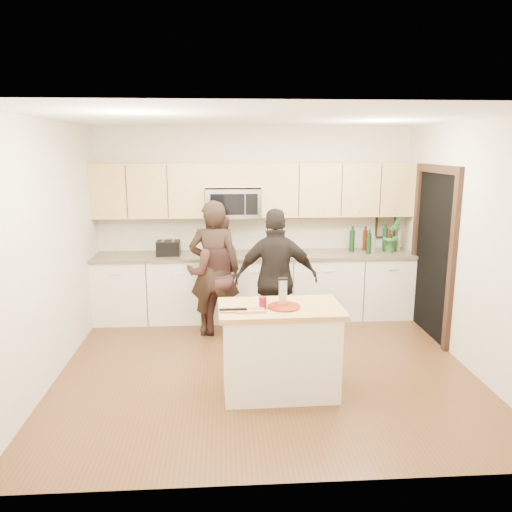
{
  "coord_description": "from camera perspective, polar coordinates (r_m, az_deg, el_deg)",
  "views": [
    {
      "loc": [
        -0.44,
        -5.19,
        2.41
      ],
      "look_at": [
        -0.08,
        0.35,
        1.2
      ],
      "focal_mm": 35.0,
      "sensor_mm": 36.0,
      "label": 1
    }
  ],
  "objects": [
    {
      "name": "floor",
      "position": [
        5.74,
        1.06,
        -12.51
      ],
      "size": [
        4.5,
        4.5,
        0.0
      ],
      "primitive_type": "plane",
      "color": "brown",
      "rests_on": "ground"
    },
    {
      "name": "room_shell",
      "position": [
        5.26,
        1.13,
        4.88
      ],
      "size": [
        4.52,
        4.02,
        2.71
      ],
      "color": "beige",
      "rests_on": "ground"
    },
    {
      "name": "back_cabinetry",
      "position": [
        7.16,
        -0.05,
        -3.4
      ],
      "size": [
        4.5,
        0.66,
        0.94
      ],
      "color": "white",
      "rests_on": "ground"
    },
    {
      "name": "upper_cabinetry",
      "position": [
        7.07,
        0.14,
        7.7
      ],
      "size": [
        4.5,
        0.33,
        0.75
      ],
      "color": "tan",
      "rests_on": "ground"
    },
    {
      "name": "microwave",
      "position": [
        7.03,
        -2.65,
        6.09
      ],
      "size": [
        0.76,
        0.41,
        0.4
      ],
      "color": "silver",
      "rests_on": "ground"
    },
    {
      "name": "doorway",
      "position": [
        6.77,
        19.6,
        0.92
      ],
      "size": [
        0.06,
        1.25,
        2.2
      ],
      "color": "black",
      "rests_on": "ground"
    },
    {
      "name": "framed_picture",
      "position": [
        7.65,
        14.57,
        3.41
      ],
      "size": [
        0.3,
        0.03,
        0.38
      ],
      "color": "black",
      "rests_on": "ground"
    },
    {
      "name": "dish_towel",
      "position": [
        6.9,
        -7.85,
        -1.29
      ],
      "size": [
        0.34,
        0.6,
        0.48
      ],
      "color": "white",
      "rests_on": "ground"
    },
    {
      "name": "island",
      "position": [
        5.03,
        2.74,
        -10.6
      ],
      "size": [
        1.22,
        0.73,
        0.9
      ],
      "rotation": [
        0.0,
        0.0,
        0.02
      ],
      "color": "white",
      "rests_on": "ground"
    },
    {
      "name": "red_plate",
      "position": [
        4.84,
        3.22,
        -5.8
      ],
      "size": [
        0.31,
        0.31,
        0.02
      ],
      "primitive_type": "cylinder",
      "color": "maroon",
      "rests_on": "island"
    },
    {
      "name": "box_grater",
      "position": [
        4.84,
        3.08,
        -4.01
      ],
      "size": [
        0.09,
        0.06,
        0.26
      ],
      "color": "silver",
      "rests_on": "red_plate"
    },
    {
      "name": "drink_glass",
      "position": [
        4.79,
        0.78,
        -5.35
      ],
      "size": [
        0.07,
        0.07,
        0.11
      ],
      "primitive_type": "cylinder",
      "color": "maroon",
      "rests_on": "island"
    },
    {
      "name": "cutting_board",
      "position": [
        4.73,
        -0.66,
        -6.16
      ],
      "size": [
        0.27,
        0.18,
        0.02
      ],
      "primitive_type": "cube",
      "rotation": [
        0.0,
        0.0,
        0.02
      ],
      "color": "tan",
      "rests_on": "island"
    },
    {
      "name": "tongs",
      "position": [
        4.69,
        -2.64,
        -6.11
      ],
      "size": [
        0.26,
        0.04,
        0.02
      ],
      "primitive_type": "cube",
      "rotation": [
        0.0,
        0.0,
        0.02
      ],
      "color": "black",
      "rests_on": "cutting_board"
    },
    {
      "name": "knife",
      "position": [
        4.71,
        -0.98,
        -6.08
      ],
      "size": [
        0.22,
        0.03,
        0.01
      ],
      "primitive_type": "cube",
      "rotation": [
        0.0,
        0.0,
        0.02
      ],
      "color": "silver",
      "rests_on": "cutting_board"
    },
    {
      "name": "toaster",
      "position": [
        7.04,
        -9.98,
        0.91
      ],
      "size": [
        0.32,
        0.24,
        0.21
      ],
      "color": "black",
      "rests_on": "back_cabinetry"
    },
    {
      "name": "bottle_cluster",
      "position": [
        7.37,
        13.58,
        1.87
      ],
      "size": [
        0.78,
        0.32,
        0.4
      ],
      "color": "black",
      "rests_on": "back_cabinetry"
    },
    {
      "name": "orchid",
      "position": [
        7.42,
        15.22,
        2.36
      ],
      "size": [
        0.34,
        0.34,
        0.49
      ],
      "primitive_type": "imported",
      "rotation": [
        0.0,
        0.0,
        0.82
      ],
      "color": "#2D7133",
      "rests_on": "back_cabinetry"
    },
    {
      "name": "woman_left",
      "position": [
        6.4,
        -4.79,
        -1.51
      ],
      "size": [
        0.7,
        0.51,
        1.77
      ],
      "primitive_type": "imported",
      "rotation": [
        0.0,
        0.0,
        3.0
      ],
      "color": "black",
      "rests_on": "ground"
    },
    {
      "name": "woman_center",
      "position": [
        6.53,
        -4.67,
        -2.12
      ],
      "size": [
        0.8,
        0.65,
        1.58
      ],
      "primitive_type": "imported",
      "rotation": [
        0.0,
        0.0,
        3.08
      ],
      "color": "#331C19",
      "rests_on": "ground"
    },
    {
      "name": "woman_right",
      "position": [
        6.02,
        2.35,
        -2.66
      ],
      "size": [
        1.01,
        0.43,
        1.71
      ],
      "primitive_type": "imported",
      "rotation": [
        0.0,
        0.0,
        3.13
      ],
      "color": "black",
      "rests_on": "ground"
    }
  ]
}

